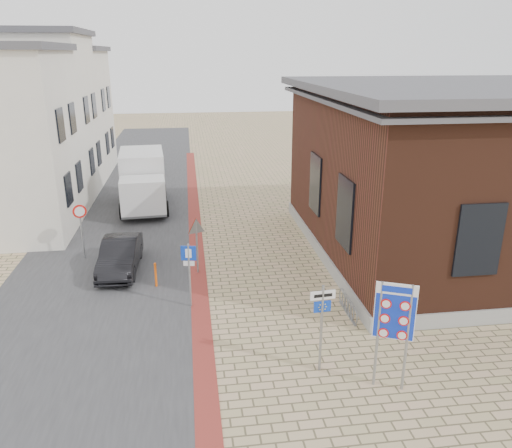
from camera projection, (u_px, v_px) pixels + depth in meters
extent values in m
plane|color=tan|center=(278.00, 360.00, 13.53)|extent=(120.00, 120.00, 0.00)
cube|color=#38383A|center=(128.00, 207.00, 26.87)|extent=(7.00, 60.00, 0.02)
cube|color=maroon|center=(196.00, 236.00, 22.64)|extent=(0.60, 40.00, 0.02)
cube|color=gray|center=(457.00, 243.00, 21.17)|extent=(12.15, 12.15, 0.50)
cube|color=#482417|center=(468.00, 168.00, 20.11)|extent=(12.00, 12.00, 6.00)
cube|color=#4E4E53|center=(479.00, 87.00, 19.09)|extent=(13.00, 13.00, 0.30)
cube|color=#4E4E53|center=(478.00, 98.00, 19.22)|extent=(12.70, 12.70, 0.15)
cube|color=black|center=(345.00, 213.00, 16.75)|extent=(0.12, 1.60, 2.40)
cube|color=black|center=(316.00, 184.00, 20.50)|extent=(0.12, 1.60, 2.40)
cube|color=black|center=(479.00, 240.00, 14.31)|extent=(1.40, 0.12, 2.20)
cube|color=black|center=(68.00, 189.00, 21.97)|extent=(0.10, 1.10, 1.40)
cube|color=black|center=(79.00, 177.00, 24.22)|extent=(0.10, 1.10, 1.40)
cube|color=black|center=(60.00, 125.00, 21.06)|extent=(0.10, 1.10, 1.40)
cube|color=black|center=(72.00, 118.00, 23.31)|extent=(0.10, 1.10, 1.40)
cube|color=white|center=(26.00, 120.00, 27.54)|extent=(7.00, 6.00, 8.80)
cube|color=#4E4E53|center=(12.00, 31.00, 26.07)|extent=(7.40, 6.40, 0.30)
cube|color=black|center=(92.00, 161.00, 27.59)|extent=(0.10, 1.10, 1.40)
cube|color=black|center=(99.00, 153.00, 29.84)|extent=(0.10, 1.10, 1.40)
cube|color=black|center=(86.00, 110.00, 26.68)|extent=(0.10, 1.10, 1.40)
cube|color=black|center=(94.00, 105.00, 28.93)|extent=(0.10, 1.10, 1.40)
cube|color=white|center=(53.00, 114.00, 33.30)|extent=(7.00, 6.00, 8.00)
cube|color=#4E4E53|center=(45.00, 49.00, 31.95)|extent=(7.40, 6.40, 0.30)
cube|color=black|center=(107.00, 143.00, 33.21)|extent=(0.10, 1.10, 1.40)
cube|color=black|center=(112.00, 137.00, 35.46)|extent=(0.10, 1.10, 1.40)
cube|color=black|center=(103.00, 100.00, 32.30)|extent=(0.10, 1.10, 1.40)
cube|color=black|center=(108.00, 97.00, 34.55)|extent=(0.10, 1.10, 1.40)
torus|color=slate|center=(354.00, 315.00, 15.28)|extent=(0.04, 0.60, 0.60)
torus|color=slate|center=(351.00, 310.00, 15.56)|extent=(0.04, 0.60, 0.60)
torus|color=slate|center=(348.00, 306.00, 15.84)|extent=(0.04, 0.60, 0.60)
torus|color=slate|center=(345.00, 301.00, 16.12)|extent=(0.04, 0.60, 0.60)
torus|color=slate|center=(342.00, 297.00, 16.41)|extent=(0.04, 0.60, 0.60)
cube|color=slate|center=(347.00, 313.00, 15.93)|extent=(0.08, 1.60, 0.04)
imported|color=black|center=(120.00, 255.00, 18.91)|extent=(1.42, 3.77, 1.23)
cube|color=slate|center=(144.00, 200.00, 26.55)|extent=(2.55, 5.68, 0.26)
cube|color=silver|center=(143.00, 195.00, 24.48)|extent=(2.27, 1.90, 1.64)
cube|color=black|center=(143.00, 193.00, 23.67)|extent=(1.95, 0.22, 0.82)
cube|color=silver|center=(142.00, 172.00, 26.97)|extent=(2.52, 3.85, 2.26)
cylinder|color=black|center=(122.00, 211.00, 24.84)|extent=(0.32, 0.84, 0.82)
cylinder|color=black|center=(166.00, 209.00, 25.26)|extent=(0.32, 0.84, 0.82)
cylinder|color=black|center=(125.00, 194.00, 27.87)|extent=(0.32, 0.84, 0.82)
cylinder|color=black|center=(164.00, 192.00, 28.30)|extent=(0.32, 0.84, 0.82)
cylinder|color=gray|center=(378.00, 335.00, 12.07)|extent=(0.07, 0.07, 2.84)
cylinder|color=gray|center=(407.00, 339.00, 11.90)|extent=(0.07, 0.07, 2.84)
cube|color=white|center=(395.00, 312.00, 11.76)|extent=(0.91, 0.43, 1.46)
cube|color=#102EC5|center=(395.00, 312.00, 11.76)|extent=(0.87, 0.41, 1.42)
cube|color=white|center=(397.00, 289.00, 11.57)|extent=(0.88, 0.42, 0.27)
cylinder|color=gray|center=(321.00, 329.00, 12.73)|extent=(0.07, 0.07, 2.43)
cube|color=white|center=(323.00, 295.00, 12.42)|extent=(0.66, 0.09, 0.23)
cube|color=#0F38B7|center=(322.00, 306.00, 12.53)|extent=(0.45, 0.08, 0.30)
cylinder|color=gray|center=(190.00, 276.00, 16.02)|extent=(0.07, 0.07, 2.20)
cube|color=#0F38BC|center=(188.00, 253.00, 15.76)|extent=(0.48, 0.13, 0.48)
cube|color=white|center=(189.00, 263.00, 15.87)|extent=(0.35, 0.10, 0.16)
cylinder|color=gray|center=(197.00, 247.00, 18.56)|extent=(0.07, 0.07, 2.07)
cylinder|color=gray|center=(82.00, 232.00, 19.82)|extent=(0.07, 0.07, 2.27)
cylinder|color=red|center=(79.00, 211.00, 19.53)|extent=(0.51, 0.22, 0.54)
cylinder|color=#FF5D0D|center=(156.00, 275.00, 17.62)|extent=(0.09, 0.09, 0.91)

